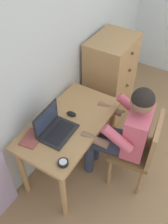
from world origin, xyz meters
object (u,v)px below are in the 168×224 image
(chair, at_px, (140,149))
(person_seated, at_px, (123,131))
(desk, at_px, (70,131))
(computer_mouse, at_px, (71,114))
(notebook_pad, at_px, (32,138))
(dresser, at_px, (110,79))
(laptop, at_px, (54,128))
(desk_clock, at_px, (63,163))

(chair, xyz_separation_m, person_seated, (-0.03, 0.18, 0.18))
(desk, distance_m, computer_mouse, 0.17)
(desk, relative_size, person_seated, 0.89)
(notebook_pad, bearing_deg, chair, -64.14)
(desk, xyz_separation_m, dresser, (1.03, 0.08, -0.06))
(laptop, xyz_separation_m, desk_clock, (-0.25, -0.27, -0.04))
(chair, height_order, person_seated, person_seated)
(dresser, bearing_deg, desk_clock, -168.41)
(desk, xyz_separation_m, person_seated, (0.21, -0.47, 0.07))
(dresser, height_order, person_seated, person_seated)
(desk_clock, bearing_deg, laptop, 47.05)
(desk, xyz_separation_m, computer_mouse, (0.09, 0.04, 0.14))
(desk_clock, height_order, notebook_pad, desk_clock)
(dresser, bearing_deg, desk, -175.56)
(desk, height_order, laptop, laptop)
(person_seated, xyz_separation_m, computer_mouse, (-0.12, 0.51, 0.06))
(chair, bearing_deg, desk_clock, 146.26)
(desk, height_order, chair, chair)
(desk, bearing_deg, person_seated, -65.96)
(laptop, xyz_separation_m, notebook_pad, (-0.17, 0.12, -0.05))
(dresser, distance_m, laptop, 1.22)
(chair, relative_size, notebook_pad, 4.28)
(chair, height_order, notebook_pad, chair)
(desk_clock, xyz_separation_m, notebook_pad, (0.07, 0.39, -0.01))
(person_seated, relative_size, laptop, 3.50)
(desk, relative_size, computer_mouse, 10.88)
(desk, relative_size, chair, 1.21)
(desk, bearing_deg, chair, -70.19)
(desk, relative_size, dresser, 0.97)
(chair, distance_m, notebook_pad, 1.03)
(chair, xyz_separation_m, notebook_pad, (-0.58, 0.82, 0.24))
(dresser, relative_size, notebook_pad, 5.32)
(person_seated, relative_size, desk_clock, 13.52)
(desk, xyz_separation_m, chair, (0.23, -0.65, -0.11))
(dresser, bearing_deg, computer_mouse, -177.40)
(dresser, xyz_separation_m, notebook_pad, (-1.37, 0.09, 0.19))
(desk_clock, bearing_deg, dresser, 11.59)
(desk, distance_m, desk_clock, 0.49)
(dresser, relative_size, desk_clock, 12.42)
(laptop, height_order, desk_clock, laptop)
(desk, bearing_deg, dresser, 4.44)
(desk_clock, bearing_deg, person_seated, -21.97)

